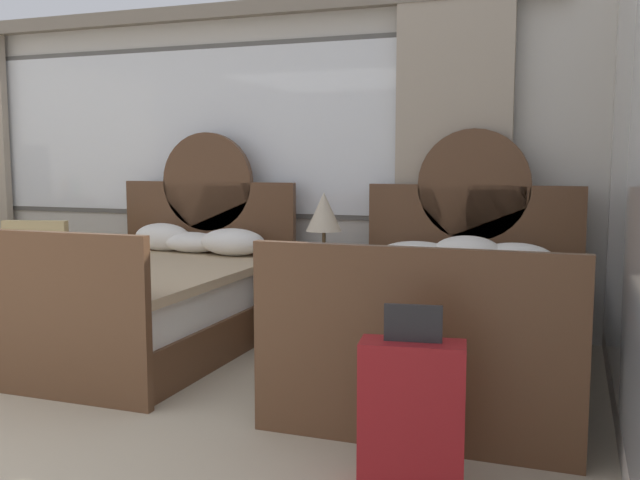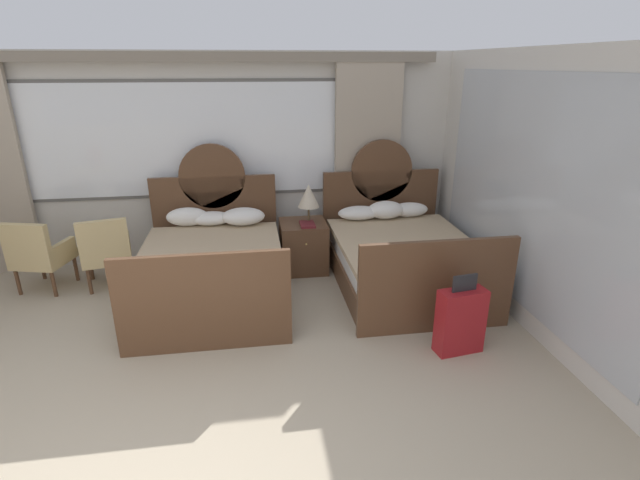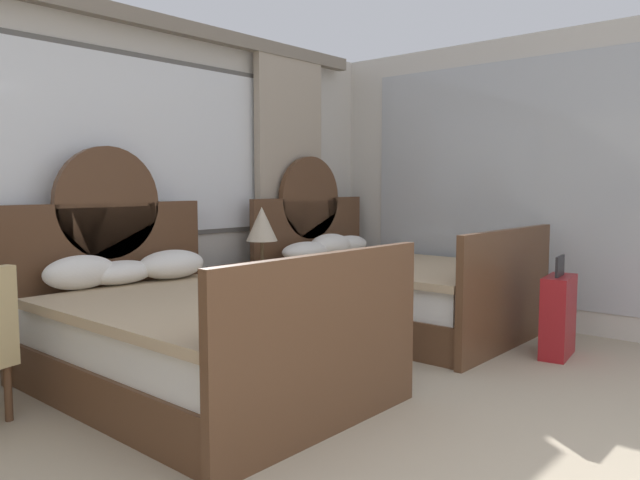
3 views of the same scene
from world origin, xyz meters
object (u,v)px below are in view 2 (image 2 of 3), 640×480
object	(u,v)px
bed_near_mirror	(401,256)
nightstand_between_beds	(303,246)
armchair_by_window_left	(106,250)
bed_near_window	(213,267)
book_on_nightstand	(307,224)
armchair_by_window_centre	(38,253)
table_lamp_on_nightstand	(309,196)
suitcase_on_floor	(460,321)

from	to	relation	value
bed_near_mirror	nightstand_between_beds	world-z (taller)	bed_near_mirror
armchair_by_window_left	bed_near_window	bearing A→B (deg)	-19.77
nightstand_between_beds	armchair_by_window_left	bearing A→B (deg)	-176.21
bed_near_window	book_on_nightstand	world-z (taller)	bed_near_window
nightstand_between_beds	book_on_nightstand	bearing A→B (deg)	-70.74
armchair_by_window_left	armchair_by_window_centre	xyz separation A→B (m)	(-0.75, 0.00, 0.00)
table_lamp_on_nightstand	armchair_by_window_left	bearing A→B (deg)	-176.41
book_on_nightstand	nightstand_between_beds	bearing A→B (deg)	109.26
table_lamp_on_nightstand	suitcase_on_floor	xyz separation A→B (m)	(1.14, -2.10, -0.67)
nightstand_between_beds	armchair_by_window_centre	size ratio (longest dim) A/B	0.72
bed_near_window	table_lamp_on_nightstand	bearing A→B (deg)	27.07
bed_near_mirror	table_lamp_on_nightstand	size ratio (longest dim) A/B	4.36
bed_near_window	bed_near_mirror	xyz separation A→B (m)	(2.23, -0.00, -0.00)
table_lamp_on_nightstand	book_on_nightstand	xyz separation A→B (m)	(-0.03, -0.11, -0.33)
book_on_nightstand	armchair_by_window_centre	size ratio (longest dim) A/B	0.29
table_lamp_on_nightstand	armchair_by_window_centre	world-z (taller)	table_lamp_on_nightstand
bed_near_mirror	suitcase_on_floor	bearing A→B (deg)	-86.40
table_lamp_on_nightstand	book_on_nightstand	distance (m)	0.35
bed_near_window	table_lamp_on_nightstand	size ratio (longest dim) A/B	4.36
table_lamp_on_nightstand	armchair_by_window_left	world-z (taller)	table_lamp_on_nightstand
bed_near_mirror	armchair_by_window_centre	xyz separation A→B (m)	(-4.24, 0.46, 0.12)
bed_near_window	table_lamp_on_nightstand	world-z (taller)	bed_near_window
suitcase_on_floor	armchair_by_window_centre	bearing A→B (deg)	155.77
nightstand_between_beds	armchair_by_window_left	size ratio (longest dim) A/B	0.72
bed_near_mirror	book_on_nightstand	xyz separation A→B (m)	(-1.07, 0.50, 0.30)
book_on_nightstand	suitcase_on_floor	size ratio (longest dim) A/B	0.33
nightstand_between_beds	table_lamp_on_nightstand	world-z (taller)	table_lamp_on_nightstand
nightstand_between_beds	armchair_by_window_centre	world-z (taller)	armchair_by_window_centre
bed_near_mirror	nightstand_between_beds	size ratio (longest dim) A/B	3.41
bed_near_mirror	book_on_nightstand	distance (m)	1.22
bed_near_mirror	bed_near_window	bearing A→B (deg)	179.91
book_on_nightstand	armchair_by_window_centre	bearing A→B (deg)	-179.28
table_lamp_on_nightstand	nightstand_between_beds	bearing A→B (deg)	177.12
bed_near_mirror	nightstand_between_beds	distance (m)	1.27
bed_near_window	suitcase_on_floor	distance (m)	2.76
bed_near_window	nightstand_between_beds	size ratio (longest dim) A/B	3.41
armchair_by_window_left	table_lamp_on_nightstand	bearing A→B (deg)	3.59
armchair_by_window_left	nightstand_between_beds	bearing A→B (deg)	3.79
armchair_by_window_centre	suitcase_on_floor	bearing A→B (deg)	-24.23
bed_near_mirror	table_lamp_on_nightstand	xyz separation A→B (m)	(-1.04, 0.61, 0.63)
bed_near_mirror	armchair_by_window_centre	distance (m)	4.27
nightstand_between_beds	book_on_nightstand	xyz separation A→B (m)	(0.04, -0.12, 0.33)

